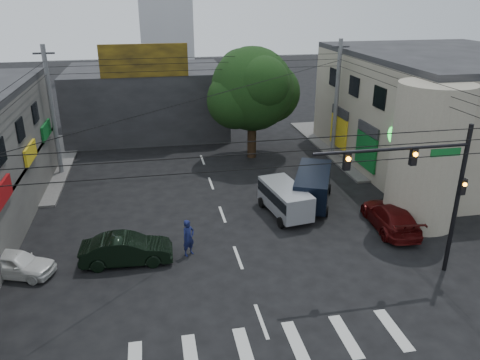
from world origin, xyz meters
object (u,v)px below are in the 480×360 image
object	(u,v)px
traffic_gantry	(427,179)
silver_minivan	(285,201)
dark_sedan	(127,250)
traffic_officer	(188,238)
utility_pole_far_right	(336,100)
white_compact	(15,264)
street_tree	(252,89)
navy_van	(313,188)
utility_pole_far_left	(53,112)
maroon_sedan	(390,217)

from	to	relation	value
traffic_gantry	silver_minivan	world-z (taller)	traffic_gantry
dark_sedan	traffic_gantry	bearing A→B (deg)	-103.06
traffic_gantry	traffic_officer	world-z (taller)	traffic_gantry
silver_minivan	utility_pole_far_right	bearing A→B (deg)	-43.64
white_compact	traffic_officer	distance (m)	8.13
traffic_gantry	silver_minivan	xyz separation A→B (m)	(-4.18, 7.25, -3.92)
street_tree	white_compact	distance (m)	21.09
navy_van	utility_pole_far_left	bearing A→B (deg)	86.51
white_compact	utility_pole_far_left	bearing A→B (deg)	19.70
utility_pole_far_left	navy_van	distance (m)	18.71
silver_minivan	navy_van	xyz separation A→B (m)	(2.17, 1.32, 0.12)
street_tree	utility_pole_far_left	xyz separation A→B (m)	(-14.50, -1.00, -0.87)
traffic_officer	street_tree	bearing A→B (deg)	30.48
utility_pole_far_left	white_compact	bearing A→B (deg)	-90.00
traffic_gantry	utility_pole_far_left	world-z (taller)	utility_pole_far_left
traffic_officer	dark_sedan	bearing A→B (deg)	147.90
navy_van	utility_pole_far_right	bearing A→B (deg)	-5.21
maroon_sedan	traffic_officer	xyz separation A→B (m)	(-11.34, -0.68, 0.24)
white_compact	silver_minivan	distance (m)	14.64
maroon_sedan	traffic_officer	bearing A→B (deg)	8.45
street_tree	traffic_gantry	world-z (taller)	street_tree
navy_van	traffic_officer	world-z (taller)	navy_van
street_tree	utility_pole_far_right	size ratio (longest dim) A/B	0.95
dark_sedan	white_compact	distance (m)	5.08
dark_sedan	silver_minivan	bearing A→B (deg)	-65.92
utility_pole_far_left	navy_van	size ratio (longest dim) A/B	1.66
utility_pole_far_right	silver_minivan	distance (m)	12.48
street_tree	silver_minivan	size ratio (longest dim) A/B	1.95
utility_pole_far_left	traffic_officer	bearing A→B (deg)	-58.46
street_tree	navy_van	world-z (taller)	street_tree
street_tree	white_compact	world-z (taller)	street_tree
traffic_gantry	dark_sedan	xyz separation A→B (m)	(-13.24, 3.60, -4.10)
street_tree	utility_pole_far_right	xyz separation A→B (m)	(6.50, -1.00, -0.87)
traffic_gantry	maroon_sedan	size ratio (longest dim) A/B	1.40
utility_pole_far_right	maroon_sedan	size ratio (longest dim) A/B	1.79
street_tree	traffic_gantry	bearing A→B (deg)	-78.01
silver_minivan	navy_van	world-z (taller)	navy_van
utility_pole_far_right	dark_sedan	bearing A→B (deg)	-139.91
traffic_gantry	utility_pole_far_right	size ratio (longest dim) A/B	0.78
dark_sedan	silver_minivan	size ratio (longest dim) A/B	1.00
dark_sedan	navy_van	bearing A→B (deg)	-63.99
white_compact	navy_van	size ratio (longest dim) A/B	0.71
street_tree	dark_sedan	world-z (taller)	street_tree
utility_pole_far_left	silver_minivan	bearing A→B (deg)	-34.59
white_compact	silver_minivan	bearing A→B (deg)	-55.36
utility_pole_far_left	utility_pole_far_right	xyz separation A→B (m)	(21.00, 0.00, 0.00)
silver_minivan	maroon_sedan	bearing A→B (deg)	-126.30
street_tree	utility_pole_far_right	bearing A→B (deg)	-8.75
navy_van	street_tree	bearing A→B (deg)	34.75
utility_pole_far_left	silver_minivan	world-z (taller)	utility_pole_far_left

